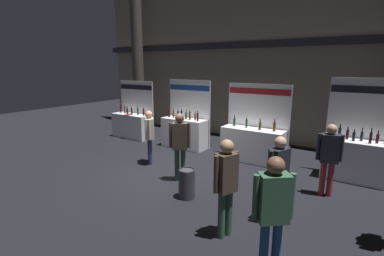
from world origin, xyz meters
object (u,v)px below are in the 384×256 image
at_px(visitor_7, 226,181).
at_px(exhibitor_booth_3, 356,156).
at_px(visitor_4, 180,141).
at_px(visitor_6, 273,207).
at_px(visitor_1, 329,154).
at_px(visitor_2, 278,172).
at_px(trash_bin, 187,184).
at_px(exhibitor_booth_1, 185,130).
at_px(exhibitor_booth_2, 253,142).
at_px(visitor_5, 149,133).
at_px(exhibitor_booth_0, 132,123).

bearing_deg(visitor_7, exhibitor_booth_3, 0.14).
height_order(visitor_4, visitor_6, visitor_6).
relative_size(visitor_1, visitor_2, 1.00).
height_order(exhibitor_booth_3, trash_bin, exhibitor_booth_3).
xyz_separation_m(exhibitor_booth_1, exhibitor_booth_2, (2.56, -0.03, -0.02)).
distance_m(exhibitor_booth_1, visitor_7, 5.42).
height_order(visitor_2, visitor_7, visitor_7).
bearing_deg(visitor_5, visitor_7, 15.45).
height_order(exhibitor_booth_1, visitor_6, exhibitor_booth_1).
xyz_separation_m(exhibitor_booth_2, visitor_4, (-0.93, -2.46, 0.44)).
height_order(trash_bin, visitor_4, visitor_4).
distance_m(exhibitor_booth_0, visitor_4, 4.87).
distance_m(trash_bin, visitor_6, 2.72).
relative_size(exhibitor_booth_0, exhibitor_booth_1, 0.95).
relative_size(exhibitor_booth_3, visitor_2, 1.56).
height_order(exhibitor_booth_1, visitor_4, exhibitor_booth_1).
distance_m(exhibitor_booth_0, trash_bin, 5.78).
distance_m(exhibitor_booth_2, visitor_1, 2.64).
distance_m(visitor_5, visitor_7, 4.04).
xyz_separation_m(exhibitor_booth_0, visitor_6, (7.15, -4.41, 0.47)).
bearing_deg(visitor_6, visitor_4, -72.48).
relative_size(visitor_1, visitor_6, 0.94).
distance_m(exhibitor_booth_1, visitor_5, 2.01).
xyz_separation_m(visitor_1, visitor_6, (-0.23, -3.12, 0.07)).
relative_size(visitor_2, visitor_6, 0.94).
distance_m(visitor_1, visitor_5, 4.72).
relative_size(trash_bin, visitor_7, 0.39).
relative_size(exhibitor_booth_1, exhibitor_booth_3, 0.92).
bearing_deg(visitor_7, visitor_5, 82.53).
relative_size(visitor_5, visitor_7, 0.93).
distance_m(exhibitor_booth_1, exhibitor_booth_2, 2.56).
relative_size(exhibitor_booth_3, visitor_5, 1.61).
height_order(visitor_2, visitor_5, visitor_2).
xyz_separation_m(exhibitor_booth_2, visitor_7, (1.10, -3.94, 0.41)).
bearing_deg(exhibitor_booth_1, visitor_1, -15.54).
relative_size(visitor_5, visitor_6, 0.91).
bearing_deg(visitor_1, visitor_6, -109.90).
height_order(exhibitor_booth_0, exhibitor_booth_2, exhibitor_booth_2).
height_order(trash_bin, visitor_6, visitor_6).
height_order(exhibitor_booth_2, visitor_7, exhibitor_booth_2).
relative_size(exhibitor_booth_3, visitor_4, 1.48).
height_order(trash_bin, visitor_5, visitor_5).
relative_size(exhibitor_booth_0, visitor_6, 1.29).
height_order(exhibitor_booth_2, visitor_5, exhibitor_booth_2).
height_order(trash_bin, visitor_2, visitor_2).
bearing_deg(visitor_5, visitor_4, 25.88).
bearing_deg(visitor_7, visitor_4, 76.01).
height_order(exhibitor_booth_1, exhibitor_booth_3, exhibitor_booth_3).
bearing_deg(exhibitor_booth_3, exhibitor_booth_2, -178.97).
height_order(visitor_2, visitor_6, visitor_6).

